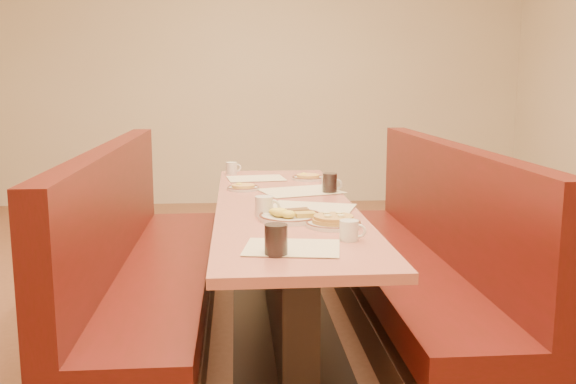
{
  "coord_description": "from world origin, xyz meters",
  "views": [
    {
      "loc": [
        -0.25,
        -3.25,
        1.38
      ],
      "look_at": [
        0.0,
        -0.22,
        0.85
      ],
      "focal_mm": 40.0,
      "sensor_mm": 36.0,
      "label": 1
    }
  ],
  "objects": [
    {
      "name": "coffee_mug_b",
      "position": [
        -0.12,
        -0.29,
        0.8
      ],
      "size": [
        0.12,
        0.09,
        0.09
      ],
      "rotation": [
        0.0,
        0.0,
        -0.32
      ],
      "color": "silver",
      "rests_on": "diner_table"
    },
    {
      "name": "booth_right",
      "position": [
        0.73,
        0.0,
        0.36
      ],
      "size": [
        0.55,
        2.5,
        1.05
      ],
      "color": "#4C3326",
      "rests_on": "ground"
    },
    {
      "name": "extra_plate_mid",
      "position": [
        0.21,
        0.81,
        0.76
      ],
      "size": [
        0.21,
        0.21,
        0.04
      ],
      "rotation": [
        0.0,
        0.0,
        0.23
      ],
      "color": "silver",
      "rests_on": "diner_table"
    },
    {
      "name": "placemat_near_right",
      "position": [
        0.12,
        -0.14,
        0.75
      ],
      "size": [
        0.49,
        0.43,
        0.0
      ],
      "primitive_type": "cube",
      "rotation": [
        0.0,
        0.0,
        -0.33
      ],
      "color": "beige",
      "rests_on": "diner_table"
    },
    {
      "name": "coffee_mug_d",
      "position": [
        -0.28,
        1.1,
        0.79
      ],
      "size": [
        0.11,
        0.08,
        0.08
      ],
      "rotation": [
        0.0,
        0.0,
        0.26
      ],
      "color": "silver",
      "rests_on": "diner_table"
    },
    {
      "name": "diner_table",
      "position": [
        0.0,
        0.0,
        0.37
      ],
      "size": [
        0.7,
        2.5,
        0.75
      ],
      "color": "black",
      "rests_on": "ground"
    },
    {
      "name": "placemat_near_left",
      "position": [
        -0.04,
        -0.9,
        0.75
      ],
      "size": [
        0.4,
        0.32,
        0.0
      ],
      "primitive_type": "cube",
      "rotation": [
        0.0,
        0.0,
        -0.16
      ],
      "color": "beige",
      "rests_on": "diner_table"
    },
    {
      "name": "ground",
      "position": [
        0.0,
        0.0,
        0.0
      ],
      "size": [
        8.0,
        8.0,
        0.0
      ],
      "primitive_type": "plane",
      "color": "#9E6647",
      "rests_on": "ground"
    },
    {
      "name": "soda_tumbler_near",
      "position": [
        -0.11,
        -0.99,
        0.81
      ],
      "size": [
        0.08,
        0.08,
        0.12
      ],
      "color": "black",
      "rests_on": "diner_table"
    },
    {
      "name": "placemat_far_right",
      "position": [
        0.12,
        0.36,
        0.75
      ],
      "size": [
        0.51,
        0.44,
        0.0
      ],
      "primitive_type": "cube",
      "rotation": [
        0.0,
        0.0,
        0.31
      ],
      "color": "beige",
      "rests_on": "diner_table"
    },
    {
      "name": "coffee_mug_c",
      "position": [
        0.28,
        0.33,
        0.8
      ],
      "size": [
        0.12,
        0.08,
        0.09
      ],
      "rotation": [
        0.0,
        0.0,
        -0.17
      ],
      "color": "silver",
      "rests_on": "diner_table"
    },
    {
      "name": "placemat_far_left",
      "position": [
        -0.12,
        0.87,
        0.75
      ],
      "size": [
        0.39,
        0.31,
        0.0
      ],
      "primitive_type": "cube",
      "rotation": [
        0.0,
        0.0,
        0.12
      ],
      "color": "beige",
      "rests_on": "diner_table"
    },
    {
      "name": "booth_left",
      "position": [
        -0.73,
        0.0,
        0.36
      ],
      "size": [
        0.55,
        2.5,
        1.05
      ],
      "color": "#4C3326",
      "rests_on": "ground"
    },
    {
      "name": "pancake_plate",
      "position": [
        0.17,
        -0.53,
        0.77
      ],
      "size": [
        0.25,
        0.25,
        0.06
      ],
      "rotation": [
        0.0,
        0.0,
        0.32
      ],
      "color": "silver",
      "rests_on": "diner_table"
    },
    {
      "name": "eggs_plate",
      "position": [
        -0.0,
        -0.38,
        0.77
      ],
      "size": [
        0.3,
        0.3,
        0.06
      ],
      "rotation": [
        0.0,
        0.0,
        0.11
      ],
      "color": "silver",
      "rests_on": "diner_table"
    },
    {
      "name": "coffee_mug_a",
      "position": [
        0.2,
        -0.79,
        0.79
      ],
      "size": [
        0.11,
        0.08,
        0.08
      ],
      "rotation": [
        0.0,
        0.0,
        -0.35
      ],
      "color": "silver",
      "rests_on": "diner_table"
    },
    {
      "name": "extra_plate_far",
      "position": [
        -0.21,
        0.46,
        0.76
      ],
      "size": [
        0.19,
        0.19,
        0.04
      ],
      "rotation": [
        0.0,
        0.0,
        0.09
      ],
      "color": "silver",
      "rests_on": "diner_table"
    },
    {
      "name": "soda_tumbler_mid",
      "position": [
        0.28,
        0.3,
        0.81
      ],
      "size": [
        0.08,
        0.08,
        0.11
      ],
      "color": "black",
      "rests_on": "diner_table"
    }
  ]
}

